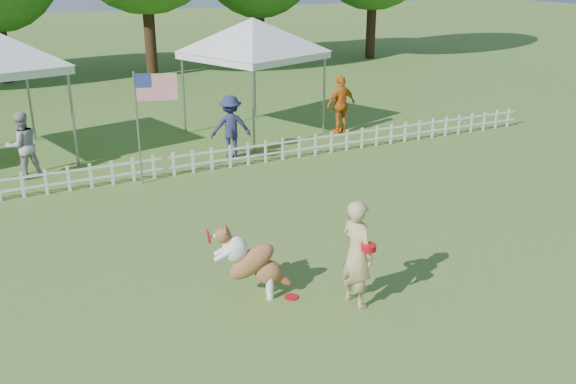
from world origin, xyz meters
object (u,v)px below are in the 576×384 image
(flag_pole, at_px, (138,129))
(handler, at_px, (357,253))
(spectator_b, at_px, (231,127))
(dog, at_px, (253,261))
(spectator_a, at_px, (23,145))
(spectator_c, at_px, (341,105))
(canopy_tent_right, at_px, (254,78))
(frisbee_on_turf, at_px, (291,297))

(flag_pole, bearing_deg, handler, -60.57)
(flag_pole, height_order, spectator_b, flag_pole)
(dog, distance_m, spectator_a, 8.32)
(dog, bearing_deg, spectator_c, 72.64)
(dog, xyz_separation_m, spectator_c, (6.45, 8.14, 0.27))
(canopy_tent_right, distance_m, spectator_b, 2.75)
(handler, relative_size, spectator_c, 0.97)
(dog, bearing_deg, flag_pole, 113.08)
(canopy_tent_right, xyz_separation_m, flag_pole, (-4.32, -3.16, -0.35))
(handler, bearing_deg, spectator_a, 15.21)
(dog, bearing_deg, canopy_tent_right, 87.33)
(dog, distance_m, spectator_c, 10.39)
(canopy_tent_right, distance_m, flag_pole, 5.36)
(canopy_tent_right, bearing_deg, spectator_b, -148.62)
(canopy_tent_right, height_order, spectator_b, canopy_tent_right)
(dog, distance_m, canopy_tent_right, 10.26)
(frisbee_on_turf, distance_m, spectator_b, 7.89)
(handler, xyz_separation_m, spectator_c, (5.11, 9.06, 0.03))
(flag_pole, distance_m, spectator_b, 2.98)
(spectator_b, bearing_deg, spectator_a, 6.23)
(dog, xyz_separation_m, frisbee_on_turf, (0.52, -0.31, -0.60))
(dog, distance_m, frisbee_on_turf, 0.85)
(dog, relative_size, spectator_c, 0.69)
(frisbee_on_turf, height_order, canopy_tent_right, canopy_tent_right)
(handler, height_order, spectator_b, handler)
(dog, bearing_deg, spectator_a, 129.69)
(handler, bearing_deg, spectator_c, -38.70)
(canopy_tent_right, distance_m, spectator_a, 6.97)
(dog, distance_m, flag_pole, 6.24)
(frisbee_on_turf, xyz_separation_m, canopy_tent_right, (3.58, 9.66, 1.68))
(spectator_b, relative_size, spectator_c, 0.95)
(dog, relative_size, flag_pole, 0.46)
(dog, height_order, canopy_tent_right, canopy_tent_right)
(handler, distance_m, spectator_c, 10.40)
(flag_pole, bearing_deg, canopy_tent_right, 53.16)
(spectator_a, distance_m, spectator_b, 5.20)
(canopy_tent_right, height_order, spectator_c, canopy_tent_right)
(canopy_tent_right, bearing_deg, handler, -126.11)
(dog, bearing_deg, spectator_b, 92.02)
(frisbee_on_turf, relative_size, spectator_b, 0.13)
(frisbee_on_turf, height_order, spectator_a, spectator_a)
(frisbee_on_turf, relative_size, flag_pole, 0.08)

